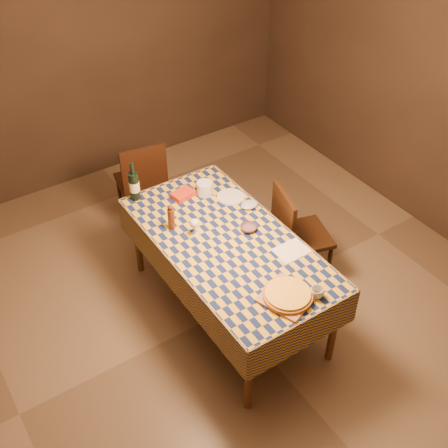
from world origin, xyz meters
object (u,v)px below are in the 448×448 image
object	(u,v)px
dining_table	(228,248)
bowl	(249,228)
wine_bottle	(134,185)
white_plate	(231,197)
chair_right	(295,231)
cutting_board	(287,297)
chair_far	(142,180)
pizza	(288,294)

from	to	relation	value
dining_table	bowl	distance (m)	0.23
wine_bottle	white_plate	world-z (taller)	wine_bottle
chair_right	cutting_board	bearing A→B (deg)	-132.99
cutting_board	white_plate	distance (m)	1.17
white_plate	cutting_board	bearing A→B (deg)	-105.10
bowl	chair_far	size ratio (longest dim) A/B	0.14
cutting_board	chair_far	xyz separation A→B (m)	(-0.04, 2.08, -0.26)
cutting_board	bowl	distance (m)	0.74
wine_bottle	chair_right	world-z (taller)	wine_bottle
cutting_board	chair_far	bearing A→B (deg)	91.17
bowl	cutting_board	bearing A→B (deg)	-104.94
cutting_board	chair_far	size ratio (longest dim) A/B	0.34
dining_table	pizza	size ratio (longest dim) A/B	4.13
pizza	bowl	xyz separation A→B (m)	(0.19, 0.72, -0.02)
wine_bottle	cutting_board	bearing A→B (deg)	-77.42
dining_table	chair_far	bearing A→B (deg)	91.24
white_plate	chair_right	xyz separation A→B (m)	(0.37, -0.41, -0.25)
white_plate	chair_far	xyz separation A→B (m)	(-0.35, 0.95, -0.25)
bowl	white_plate	world-z (taller)	bowl
cutting_board	bowl	world-z (taller)	bowl
dining_table	chair_right	xyz separation A→B (m)	(0.69, 0.03, -0.17)
wine_bottle	chair_right	bearing A→B (deg)	-39.11
dining_table	wine_bottle	bearing A→B (deg)	111.34
dining_table	chair_right	distance (m)	0.71
chair_far	cutting_board	bearing A→B (deg)	-88.83
white_plate	wine_bottle	bearing A→B (deg)	147.10
cutting_board	white_plate	xyz separation A→B (m)	(0.31, 1.13, -0.00)
dining_table	bowl	xyz separation A→B (m)	(0.20, 0.02, 0.10)
pizza	chair_right	size ratio (longest dim) A/B	0.48
dining_table	bowl	bearing A→B (deg)	4.64
dining_table	wine_bottle	size ratio (longest dim) A/B	5.41
wine_bottle	chair_far	size ratio (longest dim) A/B	0.37
cutting_board	wine_bottle	bearing A→B (deg)	102.58
bowl	chair_right	world-z (taller)	chair_right
white_plate	chair_far	bearing A→B (deg)	110.18
chair_right	pizza	bearing A→B (deg)	-132.99
dining_table	white_plate	bearing A→B (deg)	53.74
dining_table	wine_bottle	distance (m)	0.94
pizza	chair_right	bearing A→B (deg)	47.01
pizza	wine_bottle	xyz separation A→B (m)	(-0.35, 1.56, 0.09)
cutting_board	chair_right	world-z (taller)	chair_right
bowl	wine_bottle	xyz separation A→B (m)	(-0.54, 0.84, 0.11)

